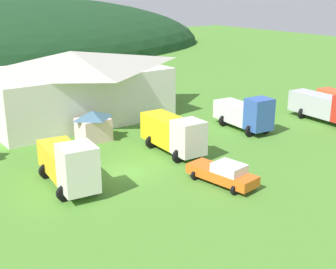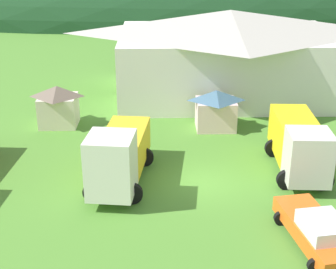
{
  "view_description": "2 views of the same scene",
  "coord_description": "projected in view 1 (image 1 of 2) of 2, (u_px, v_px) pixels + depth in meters",
  "views": [
    {
      "loc": [
        -16.35,
        -27.37,
        13.2
      ],
      "look_at": [
        3.76,
        -0.28,
        2.35
      ],
      "focal_mm": 49.12,
      "sensor_mm": 36.0,
      "label": 1
    },
    {
      "loc": [
        -2.39,
        -23.01,
        12.41
      ],
      "look_at": [
        -1.72,
        3.66,
        1.4
      ],
      "focal_mm": 51.18,
      "sensor_mm": 36.0,
      "label": 2
    }
  ],
  "objects": [
    {
      "name": "service_pickup_orange",
      "position": [
        223.0,
        173.0,
        31.99
      ],
      "size": [
        2.76,
        5.42,
        1.66
      ],
      "rotation": [
        0.0,
        0.0,
        -1.42
      ],
      "color": "orange",
      "rests_on": "ground"
    },
    {
      "name": "play_shed_pink",
      "position": [
        93.0,
        125.0,
        41.0
      ],
      "size": [
        2.9,
        2.48,
        2.77
      ],
      "color": "beige",
      "rests_on": "ground"
    },
    {
      "name": "heavy_rig_striped",
      "position": [
        69.0,
        163.0,
        31.21
      ],
      "size": [
        3.57,
        7.37,
        3.62
      ],
      "rotation": [
        0.0,
        0.0,
        -1.69
      ],
      "color": "silver",
      "rests_on": "ground"
    },
    {
      "name": "traffic_cone_near_pickup",
      "position": [
        222.0,
        162.0,
        36.34
      ],
      "size": [
        0.36,
        0.36,
        0.59
      ],
      "primitive_type": "cone",
      "color": "orange",
      "rests_on": "ground"
    },
    {
      "name": "flatbed_truck_yellow",
      "position": [
        174.0,
        133.0,
        37.85
      ],
      "size": [
        3.26,
        6.95,
        3.26
      ],
      "rotation": [
        0.0,
        0.0,
        -1.63
      ],
      "color": "silver",
      "rests_on": "ground"
    },
    {
      "name": "box_truck_blue",
      "position": [
        246.0,
        113.0,
        44.0
      ],
      "size": [
        3.42,
        6.76,
        3.49
      ],
      "rotation": [
        0.0,
        0.0,
        -1.67
      ],
      "color": "#3356AD",
      "rests_on": "ground"
    },
    {
      "name": "crane_truck_red",
      "position": [
        329.0,
        106.0,
        46.34
      ],
      "size": [
        3.33,
        8.43,
        3.22
      ],
      "rotation": [
        0.0,
        0.0,
        -1.64
      ],
      "color": "red",
      "rests_on": "ground"
    },
    {
      "name": "depot_building",
      "position": [
        72.0,
        84.0,
        47.6
      ],
      "size": [
        19.29,
        12.9,
        7.02
      ],
      "color": "white",
      "rests_on": "ground"
    },
    {
      "name": "ground_plane",
      "position": [
        125.0,
        173.0,
        34.24
      ],
      "size": [
        200.0,
        200.0,
        0.0
      ],
      "primitive_type": "plane",
      "color": "#4C842D"
    }
  ]
}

